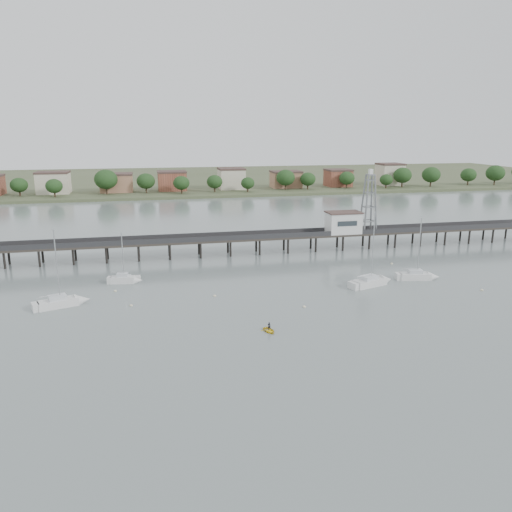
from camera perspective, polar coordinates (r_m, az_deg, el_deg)
The scene contains 13 objects.
ground_plane at distance 64.32m, azimuth 9.09°, elevation -12.50°, with size 500.00×500.00×0.00m, color slate.
pier at distance 117.99m, azimuth -1.43°, elevation 2.03°, with size 150.00×5.00×5.50m.
pier_building at distance 124.51m, azimuth 9.95°, elevation 3.81°, with size 8.40×5.40×5.30m.
lattice_tower at distance 126.41m, azimuth 12.78°, elevation 5.87°, with size 3.20×3.20×15.50m.
sailboat_b at distance 99.46m, azimuth -14.55°, elevation -2.63°, with size 6.23×2.61×10.20m.
sailboat_d at distance 103.83m, azimuth 18.33°, elevation -2.21°, with size 8.19×3.79×13.08m.
sailboat_a at distance 90.06m, azimuth -20.84°, elevation -4.92°, with size 8.76×5.14×13.90m.
sailboat_c at distance 97.95m, azimuth 13.46°, elevation -2.84°, with size 9.52×5.40×15.02m.
white_tender at distance 101.16m, azimuth -14.00°, elevation -2.48°, with size 3.27×1.58×1.23m.
yellow_dinghy at distance 74.00m, azimuth 1.51°, elevation -8.62°, with size 1.85×0.54×2.59m, color yellow.
dinghy_occupant at distance 74.00m, azimuth 1.51°, elevation -8.62°, with size 0.44×1.22×0.29m, color black.
mooring_buoys at distance 91.73m, azimuth 2.67°, elevation -3.99°, with size 66.54×22.86×0.39m.
far_shore at distance 294.96m, azimuth -8.11°, elevation 8.70°, with size 500.00×170.00×10.40m.
Camera 1 is at (-21.85, -53.23, 28.76)m, focal length 35.00 mm.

